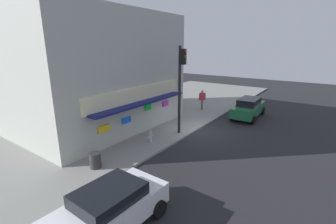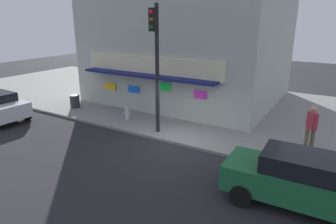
{
  "view_description": "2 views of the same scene",
  "coord_description": "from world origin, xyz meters",
  "px_view_note": "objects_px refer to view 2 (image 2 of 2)",
  "views": [
    {
      "loc": [
        -14.14,
        -7.49,
        5.9
      ],
      "look_at": [
        -0.02,
        2.51,
        1.0
      ],
      "focal_mm": 25.25,
      "sensor_mm": 36.0,
      "label": 1
    },
    {
      "loc": [
        5.97,
        -10.35,
        5.29
      ],
      "look_at": [
        -1.03,
        1.21,
        0.99
      ],
      "focal_mm": 31.78,
      "sensor_mm": 36.0,
      "label": 2
    }
  ],
  "objects_px": {
    "traffic_light": "(156,54)",
    "fire_hydrant": "(127,113)",
    "pedestrian": "(311,125)",
    "parked_car_green": "(306,181)",
    "trash_can": "(75,101)"
  },
  "relations": [
    {
      "from": "traffic_light",
      "to": "parked_car_green",
      "type": "relative_size",
      "value": 1.24
    },
    {
      "from": "trash_can",
      "to": "fire_hydrant",
      "type": "bearing_deg",
      "value": -1.76
    },
    {
      "from": "traffic_light",
      "to": "trash_can",
      "type": "relative_size",
      "value": 7.54
    },
    {
      "from": "trash_can",
      "to": "traffic_light",
      "type": "bearing_deg",
      "value": -7.32
    },
    {
      "from": "fire_hydrant",
      "to": "trash_can",
      "type": "xyz_separation_m",
      "value": [
        -4.08,
        0.13,
        0.03
      ]
    },
    {
      "from": "parked_car_green",
      "to": "pedestrian",
      "type": "bearing_deg",
      "value": 95.08
    },
    {
      "from": "traffic_light",
      "to": "trash_can",
      "type": "height_order",
      "value": "traffic_light"
    },
    {
      "from": "traffic_light",
      "to": "fire_hydrant",
      "type": "height_order",
      "value": "traffic_light"
    },
    {
      "from": "fire_hydrant",
      "to": "pedestrian",
      "type": "bearing_deg",
      "value": 6.29
    },
    {
      "from": "fire_hydrant",
      "to": "trash_can",
      "type": "distance_m",
      "value": 4.08
    },
    {
      "from": "fire_hydrant",
      "to": "trash_can",
      "type": "bearing_deg",
      "value": 178.24
    },
    {
      "from": "fire_hydrant",
      "to": "pedestrian",
      "type": "relative_size",
      "value": 0.4
    },
    {
      "from": "traffic_light",
      "to": "pedestrian",
      "type": "xyz_separation_m",
      "value": [
        6.38,
        1.66,
        -2.64
      ]
    },
    {
      "from": "trash_can",
      "to": "pedestrian",
      "type": "bearing_deg",
      "value": 3.74
    },
    {
      "from": "pedestrian",
      "to": "parked_car_green",
      "type": "height_order",
      "value": "pedestrian"
    }
  ]
}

